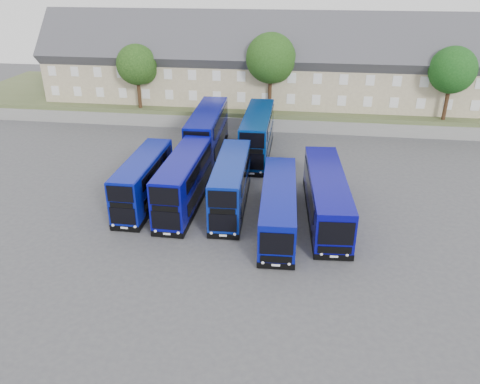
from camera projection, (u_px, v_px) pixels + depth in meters
name	position (u px, v px, depth m)	size (l,w,h in m)	color
ground	(213.00, 231.00, 34.88)	(120.00, 120.00, 0.00)	#434348
retaining_wall	(251.00, 124.00, 55.95)	(70.00, 0.40, 1.50)	slate
earth_bank	(260.00, 101.00, 64.76)	(80.00, 20.00, 2.00)	#4D5A32
terrace_row	(281.00, 66.00, 58.38)	(60.00, 10.40, 11.20)	tan
dd_front_left	(144.00, 182.00, 38.22)	(2.27, 9.89, 3.93)	#07138C
dd_front_mid	(184.00, 183.00, 37.71)	(2.55, 10.69, 4.23)	#070884
dd_front_right	(231.00, 186.00, 37.39)	(2.78, 10.34, 4.07)	navy
dd_rear_left	(208.00, 134.00, 47.94)	(3.15, 11.88, 4.69)	#070D88
dd_rear_right	(257.00, 135.00, 47.81)	(2.75, 11.44, 4.53)	navy
coach_east_a	(278.00, 207.00, 34.96)	(3.01, 11.94, 3.24)	#070E88
coach_east_b	(326.00, 197.00, 36.22)	(3.61, 12.91, 3.49)	#070780
tree_west	(138.00, 66.00, 55.92)	(4.80, 4.80, 7.65)	#382314
tree_mid	(272.00, 60.00, 53.92)	(5.76, 5.76, 9.18)	#382314
tree_east	(453.00, 72.00, 51.27)	(5.12, 5.12, 8.16)	#382314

